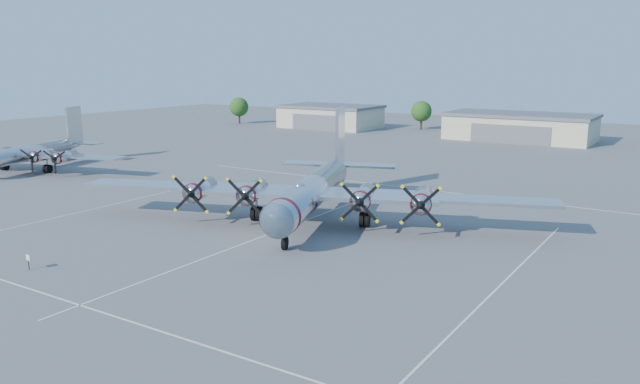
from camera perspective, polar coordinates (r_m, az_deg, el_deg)
The scene contains 9 objects.
ground at distance 58.97m, azimuth -3.70°, elevation -3.49°, with size 260.00×260.00×0.00m, color #5D5D60.
parking_lines at distance 57.62m, azimuth -4.73°, elevation -3.87°, with size 60.00×50.08×0.01m.
hangar_west at distance 150.62m, azimuth 0.96°, elevation 6.93°, with size 22.60×14.60×5.40m.
hangar_center at distance 132.73m, azimuth 17.81°, elevation 5.71°, with size 28.60×14.60×5.40m.
tree_far_west at distance 161.92m, azimuth -7.41°, elevation 7.71°, with size 4.80×4.80×6.64m.
tree_west at distance 148.37m, azimuth 9.26°, elevation 7.29°, with size 4.80×4.80×6.64m.
main_bomber_b29 at distance 63.02m, azimuth -0.52°, elevation -2.46°, with size 46.29×31.66×10.24m, color silver, non-canonical shape.
bomber_west at distance 100.55m, azimuth -24.74°, elevation 1.83°, with size 32.62×23.09×8.62m, color #BABDBF, non-canonical shape.
info_placard at distance 52.55m, azimuth -25.12°, elevation -5.59°, with size 0.62×0.15×1.19m.
Camera 1 is at (33.81, -45.75, 15.55)m, focal length 35.00 mm.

